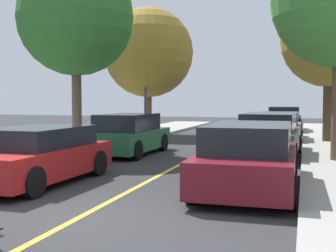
# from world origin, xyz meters

# --- Properties ---
(ground) EXTENTS (80.00, 80.00, 0.00)m
(ground) POSITION_xyz_m (0.00, 0.00, 0.00)
(ground) COLOR #2D2D30
(center_line) EXTENTS (0.12, 39.20, 0.01)m
(center_line) POSITION_xyz_m (0.00, 4.00, 0.00)
(center_line) COLOR gold
(center_line) RESTS_ON ground
(parked_car_left_nearest) EXTENTS (2.07, 4.17, 1.30)m
(parked_car_left_nearest) POSITION_xyz_m (-2.41, 2.65, 0.65)
(parked_car_left_nearest) COLOR maroon
(parked_car_left_nearest) RESTS_ON ground
(parked_car_left_near) EXTENTS (1.92, 4.11, 1.43)m
(parked_car_left_near) POSITION_xyz_m (-2.42, 8.23, 0.69)
(parked_car_left_near) COLOR #1E5B33
(parked_car_left_near) RESTS_ON ground
(parked_car_right_nearest) EXTENTS (2.04, 4.49, 1.43)m
(parked_car_right_nearest) POSITION_xyz_m (2.42, 3.29, 0.71)
(parked_car_right_nearest) COLOR maroon
(parked_car_right_nearest) RESTS_ON ground
(parked_car_right_near) EXTENTS (2.05, 4.42, 1.48)m
(parked_car_right_near) POSITION_xyz_m (2.41, 8.99, 0.72)
(parked_car_right_near) COLOR #38383D
(parked_car_right_near) RESTS_ON ground
(parked_car_right_far) EXTENTS (2.00, 4.05, 1.36)m
(parked_car_right_far) POSITION_xyz_m (2.42, 14.55, 0.67)
(parked_car_right_far) COLOR #B7B7BC
(parked_car_right_far) RESTS_ON ground
(parked_car_right_farthest) EXTENTS (1.95, 4.37, 1.50)m
(parked_car_right_farthest) POSITION_xyz_m (2.42, 20.31, 0.73)
(parked_car_right_farthest) COLOR black
(parked_car_right_farthest) RESTS_ON ground
(street_tree_left_nearest) EXTENTS (4.22, 4.22, 6.87)m
(street_tree_left_nearest) POSITION_xyz_m (-4.48, 8.31, 4.89)
(street_tree_left_nearest) COLOR brown
(street_tree_left_nearest) RESTS_ON sidewalk_left
(street_tree_left_near) EXTENTS (4.76, 4.76, 6.66)m
(street_tree_left_near) POSITION_xyz_m (-4.48, 16.10, 4.41)
(street_tree_left_near) COLOR brown
(street_tree_left_near) RESTS_ON sidewalk_left
(street_tree_right_near) EXTENTS (4.09, 4.09, 6.41)m
(street_tree_right_near) POSITION_xyz_m (4.48, 13.98, 4.48)
(street_tree_right_near) COLOR #4C3823
(street_tree_right_near) RESTS_ON sidewalk_right
(streetlamp) EXTENTS (0.36, 0.24, 5.79)m
(streetlamp) POSITION_xyz_m (-4.17, 14.75, 3.44)
(streetlamp) COLOR #38383D
(streetlamp) RESTS_ON sidewalk_left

